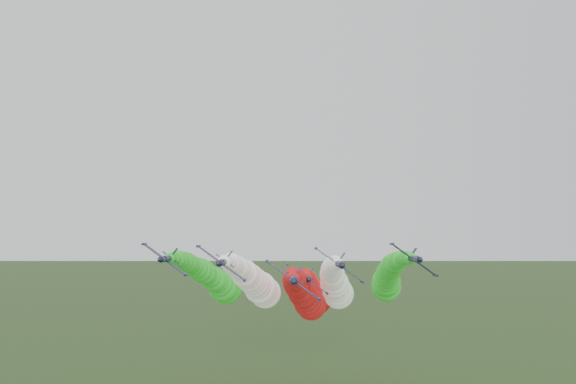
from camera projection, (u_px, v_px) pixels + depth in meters
name	position (u px, v px, depth m)	size (l,w,h in m)	color
jet_lead	(304.00, 295.00, 115.44)	(12.32, 62.26, 15.99)	black
jet_inner_left	(255.00, 283.00, 125.81)	(12.63, 62.57, 16.30)	black
jet_inner_right	(335.00, 284.00, 127.27)	(12.64, 62.57, 16.30)	black
jet_outer_left	(214.00, 280.00, 134.80)	(12.86, 62.79, 16.52)	black
jet_outer_right	(388.00, 279.00, 132.09)	(12.11, 62.05, 15.78)	black
jet_trail	(313.00, 292.00, 141.15)	(12.65, 62.58, 16.31)	black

